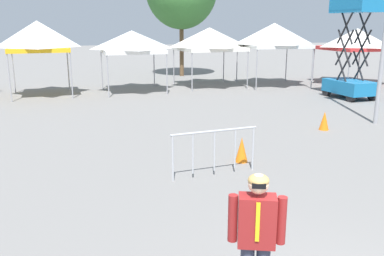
{
  "coord_description": "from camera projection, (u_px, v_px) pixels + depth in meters",
  "views": [
    {
      "loc": [
        -2.48,
        -2.73,
        3.35
      ],
      "look_at": [
        -0.34,
        5.11,
        1.3
      ],
      "focal_mm": 38.21,
      "sensor_mm": 36.0,
      "label": 1
    }
  ],
  "objects": [
    {
      "name": "canopy_tent_left_of_center",
      "position": [
        357.0,
        39.0,
        23.43
      ],
      "size": [
        3.58,
        3.58,
        3.17
      ],
      "color": "#9E9EA3",
      "rests_on": "ground"
    },
    {
      "name": "traffic_cone_lot_center",
      "position": [
        324.0,
        121.0,
        13.4
      ],
      "size": [
        0.32,
        0.32,
        0.61
      ],
      "primitive_type": "cone",
      "color": "orange",
      "rests_on": "ground"
    },
    {
      "name": "crowd_barrier_near_person",
      "position": [
        215.0,
        144.0,
        9.21
      ],
      "size": [
        2.09,
        0.27,
        1.08
      ],
      "color": "#B7BABF",
      "rests_on": "ground"
    },
    {
      "name": "person_foreground",
      "position": [
        256.0,
        236.0,
        4.63
      ],
      "size": [
        0.61,
        0.38,
        1.78
      ],
      "color": "#33384C",
      "rests_on": "ground"
    },
    {
      "name": "canopy_tent_behind_left",
      "position": [
        38.0,
        36.0,
        19.33
      ],
      "size": [
        2.97,
        2.97,
        3.56
      ],
      "color": "#9E9EA3",
      "rests_on": "ground"
    },
    {
      "name": "canopy_tent_right_of_center",
      "position": [
        274.0,
        35.0,
        22.77
      ],
      "size": [
        3.49,
        3.49,
        3.47
      ],
      "color": "#9E9EA3",
      "rests_on": "ground"
    },
    {
      "name": "traffic_cone_near_barrier",
      "position": [
        242.0,
        150.0,
        10.25
      ],
      "size": [
        0.32,
        0.32,
        0.63
      ],
      "primitive_type": "cone",
      "color": "orange",
      "rests_on": "ground"
    },
    {
      "name": "canopy_tent_behind_right",
      "position": [
        132.0,
        42.0,
        20.6
      ],
      "size": [
        3.14,
        3.14,
        3.09
      ],
      "color": "#9E9EA3",
      "rests_on": "ground"
    },
    {
      "name": "canopy_tent_behind_center",
      "position": [
        210.0,
        39.0,
        22.46
      ],
      "size": [
        3.57,
        3.57,
        3.23
      ],
      "color": "#9E9EA3",
      "rests_on": "ground"
    },
    {
      "name": "scissor_lift",
      "position": [
        351.0,
        70.0,
        19.0
      ],
      "size": [
        1.55,
        2.39,
        4.57
      ],
      "color": "black",
      "rests_on": "ground"
    }
  ]
}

